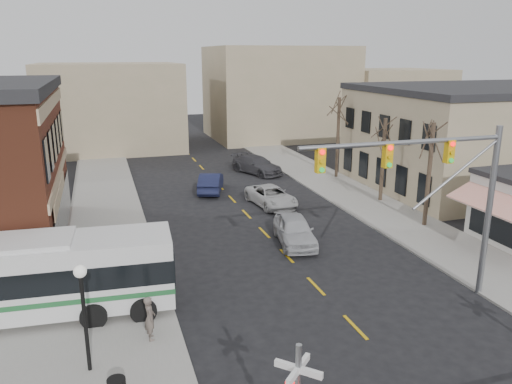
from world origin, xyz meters
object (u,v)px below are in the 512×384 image
street_lamp (82,296)px  transit_bus (9,279)px  car_b (211,182)px  car_c (271,196)px  car_a (295,230)px  pedestrian_near (150,318)px  car_d (257,165)px  traffic_signal_mast (443,181)px  pedestrian_far (109,275)px

street_lamp → transit_bus: bearing=123.0°
car_b → car_c: size_ratio=0.93×
car_a → pedestrian_near: pedestrian_near is taller
car_c → street_lamp: bearing=-133.8°
car_a → car_d: bearing=89.1°
transit_bus → car_d: 29.31m
car_a → car_c: car_a is taller
traffic_signal_mast → transit_bus: bearing=168.0°
street_lamp → car_c: size_ratio=0.77×
car_b → car_c: bearing=141.9°
transit_bus → car_c: (15.99, 12.58, -1.22)m
street_lamp → pedestrian_far: street_lamp is taller
street_lamp → pedestrian_near: street_lamp is taller
car_c → pedestrian_near: bearing=-130.8°
street_lamp → car_a: bearing=39.3°
car_a → car_d: (3.40, 18.18, -0.03)m
traffic_signal_mast → car_d: traffic_signal_mast is taller
car_d → pedestrian_near: bearing=-139.1°
car_a → car_d: size_ratio=0.88×
transit_bus → car_d: bearing=51.7°
car_d → pedestrian_near: (-12.77, -26.35, 0.20)m
street_lamp → car_c: (12.91, 17.33, -2.29)m
transit_bus → car_a: (14.75, 4.80, -1.09)m
traffic_signal_mast → car_b: bearing=104.4°
transit_bus → pedestrian_near: transit_bus is taller
traffic_signal_mast → street_lamp: size_ratio=2.38×
car_d → pedestrian_near: pedestrian_near is taller
traffic_signal_mast → pedestrian_near: 13.53m
traffic_signal_mast → pedestrian_near: (-12.68, 0.49, -4.69)m
transit_bus → traffic_signal_mast: traffic_signal_mast is taller
transit_bus → pedestrian_near: (5.39, -3.37, -0.92)m
traffic_signal_mast → car_c: 17.30m
street_lamp → pedestrian_near: bearing=31.0°
transit_bus → pedestrian_far: size_ratio=8.07×
pedestrian_near → car_b: bearing=-21.9°
transit_bus → car_c: transit_bus is taller
car_a → pedestrian_far: 11.29m
street_lamp → pedestrian_far: bearing=81.7°
car_d → pedestrian_far: size_ratio=3.37×
car_b → pedestrian_far: bearing=80.7°
car_a → traffic_signal_mast: bearing=-59.4°
traffic_signal_mast → car_c: bearing=97.2°
street_lamp → pedestrian_far: 6.55m
pedestrian_far → car_d: bearing=-10.9°
pedestrian_near → car_c: bearing=-36.9°
traffic_signal_mast → car_d: (0.09, 26.84, -4.89)m
car_a → pedestrian_far: size_ratio=2.96×
transit_bus → traffic_signal_mast: size_ratio=1.42×
transit_bus → car_d: (18.15, 22.98, -1.12)m
pedestrian_far → car_a: bearing=-50.1°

